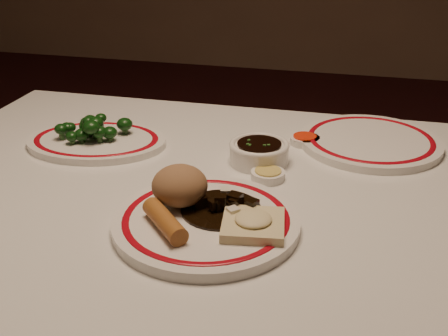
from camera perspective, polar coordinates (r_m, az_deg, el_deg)
dining_table at (r=1.08m, az=-2.66°, el=-6.18°), size 1.20×0.90×0.75m
main_plate at (r=0.90m, az=-1.83°, el=-5.48°), size 0.31×0.31×0.02m
rice_mound at (r=0.92m, az=-4.52°, el=-1.79°), size 0.09×0.09×0.07m
spring_roll at (r=0.86m, az=-6.04°, el=-5.38°), size 0.10×0.10×0.03m
fried_wonton at (r=0.86m, az=2.98°, el=-5.61°), size 0.11×0.11×0.03m
stirfry_heap at (r=0.91m, az=-0.10°, el=-3.84°), size 0.13×0.13×0.03m
broccoli_plate at (r=1.23m, az=-12.83°, el=2.68°), size 0.32×0.29×0.02m
broccoli_pile at (r=1.23m, az=-13.34°, el=4.08°), size 0.15×0.11×0.05m
soy_bowl at (r=1.12m, az=3.58°, el=1.51°), size 0.12×0.12×0.04m
sweet_sour_dish at (r=1.22m, az=8.20°, el=2.85°), size 0.06×0.06×0.02m
mustard_dish at (r=1.06m, az=4.49°, el=-0.69°), size 0.06×0.06×0.02m
far_plate at (r=1.24m, az=14.65°, el=2.65°), size 0.33×0.33×0.02m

